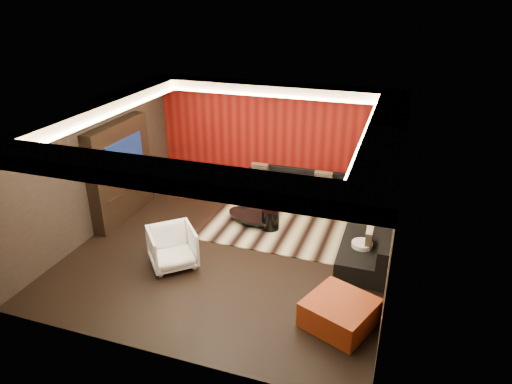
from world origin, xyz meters
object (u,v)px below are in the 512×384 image
(armchair, at_px, (172,247))
(sectional_sofa, at_px, (335,210))
(drum_stool, at_px, (271,219))
(white_side_table, at_px, (361,254))
(orange_ottoman, at_px, (340,313))
(coffee_table, at_px, (251,219))

(armchair, height_order, sectional_sofa, armchair)
(sectional_sofa, bearing_deg, drum_stool, -146.52)
(white_side_table, relative_size, orange_ottoman, 0.51)
(armchair, bearing_deg, orange_ottoman, -52.93)
(orange_ottoman, height_order, sectional_sofa, sectional_sofa)
(drum_stool, xyz_separation_m, armchair, (-1.34, -1.90, 0.14))
(drum_stool, height_order, orange_ottoman, drum_stool)
(orange_ottoman, bearing_deg, sectional_sofa, 100.78)
(coffee_table, relative_size, white_side_table, 2.36)
(drum_stool, bearing_deg, orange_ottoman, -53.48)
(drum_stool, relative_size, white_side_table, 0.92)
(coffee_table, xyz_separation_m, drum_stool, (0.48, -0.12, 0.13))
(white_side_table, xyz_separation_m, sectional_sofa, (-0.77, 1.61, 0.02))
(sectional_sofa, bearing_deg, armchair, -133.44)
(coffee_table, xyz_separation_m, orange_ottoman, (2.38, -2.68, 0.10))
(white_side_table, distance_m, armchair, 3.54)
(drum_stool, distance_m, orange_ottoman, 3.19)
(coffee_table, height_order, orange_ottoman, orange_ottoman)
(drum_stool, bearing_deg, armchair, -125.05)
(white_side_table, relative_size, sectional_sofa, 0.13)
(orange_ottoman, relative_size, armchair, 1.15)
(drum_stool, distance_m, sectional_sofa, 1.50)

